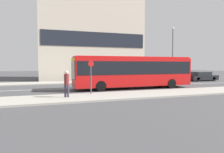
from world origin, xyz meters
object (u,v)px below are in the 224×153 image
parked_car_0 (171,77)px  street_lamp (173,48)px  city_bus (133,70)px  parked_car_1 (202,77)px  pedestrian_near_stop (67,82)px  bus_stop_sign (91,74)px

parked_car_0 → street_lamp: bearing=49.7°
city_bus → parked_car_0: size_ratio=2.77×
street_lamp → parked_car_0: bearing=-130.3°
city_bus → street_lamp: bearing=32.8°
city_bus → parked_car_0: bearing=29.5°
city_bus → parked_car_1: (13.52, 5.23, -1.19)m
city_bus → street_lamp: 12.92m
parked_car_1 → pedestrian_near_stop: (-20.53, -9.44, 0.56)m
parked_car_0 → parked_car_1: bearing=-3.3°
city_bus → bus_stop_sign: 6.03m
parked_car_1 → bus_stop_sign: 20.46m
bus_stop_sign → parked_car_0: bearing=33.3°
parked_car_1 → bus_stop_sign: (-18.59, -8.49, 1.02)m
parked_car_0 → bus_stop_sign: (-13.41, -8.79, 1.03)m
parked_car_0 → pedestrian_near_stop: 18.19m
parked_car_0 → bus_stop_sign: bus_stop_sign is taller
pedestrian_near_stop → street_lamp: street_lamp is taller
street_lamp → city_bus: bearing=-143.1°
parked_car_0 → pedestrian_near_stop: pedestrian_near_stop is taller
city_bus → parked_car_1: 14.55m
parked_car_0 → parked_car_1: parked_car_1 is taller
city_bus → parked_car_0: 10.08m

